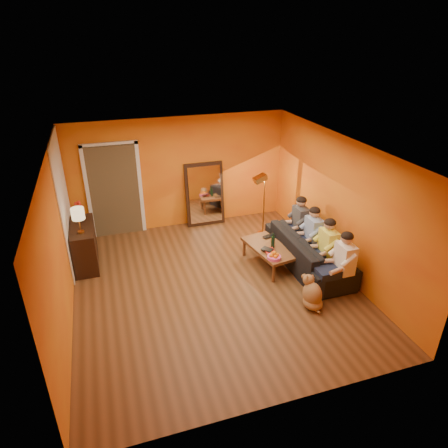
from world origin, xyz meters
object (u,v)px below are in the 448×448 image
object	(u,v)px
mirror_frame	(205,194)
tumbler	(272,241)
table_lamp	(79,221)
coffee_table	(269,256)
person_far_left	(344,263)
sofa	(308,250)
person_far_right	(300,224)
floor_lamp	(264,206)
wine_bottle	(273,241)
dog	(312,292)
sideboard	(85,245)
person_mid_right	(313,235)
person_mid_left	(328,248)
laptop	(270,237)
vase	(81,217)

from	to	relation	value
mirror_frame	tumbler	distance (m)	2.31
table_lamp	coffee_table	size ratio (longest dim) A/B	0.42
mirror_frame	person_far_left	world-z (taller)	mirror_frame
sofa	person_far_right	size ratio (longest dim) A/B	1.89
floor_lamp	wine_bottle	bearing A→B (deg)	-110.15
sofa	floor_lamp	world-z (taller)	floor_lamp
dog	person_far_left	xyz separation A→B (m)	(0.71, 0.21, 0.31)
sofa	person_far_right	distance (m)	0.72
sideboard	sofa	size ratio (longest dim) A/B	0.51
sideboard	sofa	world-z (taller)	sideboard
mirror_frame	person_far_right	bearing A→B (deg)	-49.51
sideboard	person_far_left	size ratio (longest dim) A/B	0.97
coffee_table	wine_bottle	world-z (taller)	wine_bottle
sofa	person_mid_right	distance (m)	0.32
person_mid_right	table_lamp	bearing A→B (deg)	166.85
floor_lamp	dog	world-z (taller)	floor_lamp
table_lamp	person_mid_right	world-z (taller)	table_lamp
floor_lamp	person_mid_left	xyz separation A→B (m)	(0.47, -1.97, -0.11)
sideboard	tumbler	world-z (taller)	sideboard
floor_lamp	laptop	xyz separation A→B (m)	(-0.23, -0.93, -0.29)
table_lamp	person_mid_left	world-z (taller)	table_lamp
mirror_frame	laptop	bearing A→B (deg)	-65.10
coffee_table	dog	size ratio (longest dim) A/B	2.05
person_far_left	vase	xyz separation A→B (m)	(-4.37, 2.67, 0.33)
sofa	person_far_left	world-z (taller)	person_far_left
laptop	coffee_table	bearing A→B (deg)	-136.41
dog	mirror_frame	bearing A→B (deg)	116.06
floor_lamp	person_mid_left	world-z (taller)	floor_lamp
tumbler	laptop	world-z (taller)	tumbler
person_far_left	tumbler	xyz separation A→B (m)	(-0.76, 1.37, -0.15)
mirror_frame	coffee_table	world-z (taller)	mirror_frame
dog	vase	xyz separation A→B (m)	(-3.66, 2.88, 0.64)
dog	person_mid_left	bearing A→B (deg)	59.96
sideboard	person_far_left	bearing A→B (deg)	-28.98
coffee_table	person_mid_right	size ratio (longest dim) A/B	1.00
wine_bottle	laptop	bearing A→B (deg)	72.00
mirror_frame	vase	world-z (taller)	mirror_frame
dog	coffee_table	bearing A→B (deg)	109.40
dog	laptop	xyz separation A→B (m)	(0.01, 1.81, 0.13)
mirror_frame	person_far_left	bearing A→B (deg)	-65.71
sofa	floor_lamp	size ratio (longest dim) A/B	1.60
sideboard	laptop	size ratio (longest dim) A/B	3.95
laptop	mirror_frame	bearing A→B (deg)	95.71
mirror_frame	floor_lamp	world-z (taller)	mirror_frame
person_far_left	wine_bottle	distance (m)	1.45
sideboard	person_mid_right	distance (m)	4.57
sideboard	floor_lamp	world-z (taller)	floor_lamp
person_mid_left	dog	bearing A→B (deg)	-132.89
person_mid_right	laptop	bearing A→B (deg)	144.50
sideboard	person_mid_left	world-z (taller)	person_mid_left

